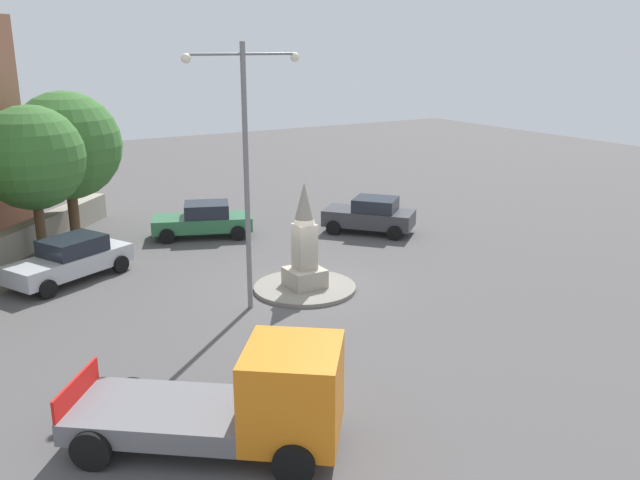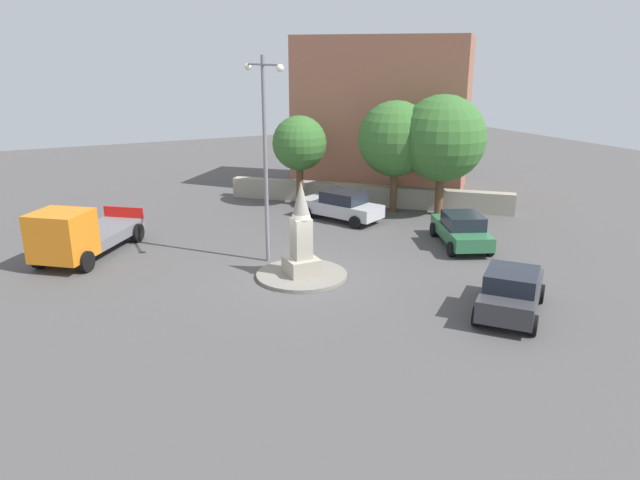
# 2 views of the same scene
# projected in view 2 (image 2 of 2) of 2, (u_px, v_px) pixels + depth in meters

# --- Properties ---
(ground_plane) EXTENTS (80.00, 80.00, 0.00)m
(ground_plane) POSITION_uv_depth(u_px,v_px,m) (302.00, 277.00, 22.74)
(ground_plane) COLOR #4F4C4C
(traffic_island) EXTENTS (3.49, 3.49, 0.14)m
(traffic_island) POSITION_uv_depth(u_px,v_px,m) (302.00, 275.00, 22.72)
(traffic_island) COLOR gray
(traffic_island) RESTS_ON ground
(monument) EXTENTS (1.19, 1.19, 3.59)m
(monument) POSITION_uv_depth(u_px,v_px,m) (301.00, 237.00, 22.26)
(monument) COLOR #9E9687
(monument) RESTS_ON traffic_island
(streetlamp) EXTENTS (3.70, 0.28, 8.15)m
(streetlamp) POSITION_uv_depth(u_px,v_px,m) (265.00, 141.00, 23.02)
(streetlamp) COLOR slate
(streetlamp) RESTS_ON ground
(car_green_approaching) EXTENTS (4.55, 3.12, 1.50)m
(car_green_approaching) POSITION_uv_depth(u_px,v_px,m) (461.00, 229.00, 26.21)
(car_green_approaching) COLOR #2D6B42
(car_green_approaching) RESTS_ON ground
(car_silver_far_side) EXTENTS (4.68, 3.42, 1.53)m
(car_silver_far_side) POSITION_uv_depth(u_px,v_px,m) (341.00, 205.00, 30.29)
(car_silver_far_side) COLOR #B7BABF
(car_silver_far_side) RESTS_ON ground
(car_dark_grey_near_island) EXTENTS (3.83, 4.08, 1.59)m
(car_dark_grey_near_island) POSITION_uv_depth(u_px,v_px,m) (511.00, 291.00, 19.23)
(car_dark_grey_near_island) COLOR #38383D
(car_dark_grey_near_island) RESTS_ON ground
(truck_orange_passing) EXTENTS (5.67, 5.05, 2.32)m
(truck_orange_passing) POSITION_uv_depth(u_px,v_px,m) (78.00, 235.00, 24.21)
(truck_orange_passing) COLOR orange
(truck_orange_passing) RESTS_ON ground
(stone_boundary_wall) EXTENTS (11.26, 12.43, 1.14)m
(stone_boundary_wall) POSITION_uv_depth(u_px,v_px,m) (366.00, 195.00, 33.46)
(stone_boundary_wall) COLOR #9E9687
(stone_boundary_wall) RESTS_ON ground
(corner_building) EXTENTS (11.61, 11.89, 9.24)m
(corner_building) POSITION_uv_depth(u_px,v_px,m) (384.00, 114.00, 36.61)
(corner_building) COLOR #935B47
(corner_building) RESTS_ON ground
(tree_near_wall) EXTENTS (3.97, 3.97, 5.92)m
(tree_near_wall) POSITION_uv_depth(u_px,v_px,m) (395.00, 139.00, 31.10)
(tree_near_wall) COLOR brown
(tree_near_wall) RESTS_ON ground
(tree_mid_cluster) EXTENTS (4.46, 4.46, 6.27)m
(tree_mid_cluster) POSITION_uv_depth(u_px,v_px,m) (443.00, 139.00, 30.41)
(tree_mid_cluster) COLOR brown
(tree_mid_cluster) RESTS_ON ground
(tree_far_corner) EXTENTS (3.01, 3.01, 5.00)m
(tree_far_corner) POSITION_uv_depth(u_px,v_px,m) (299.00, 144.00, 32.66)
(tree_far_corner) COLOR brown
(tree_far_corner) RESTS_ON ground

